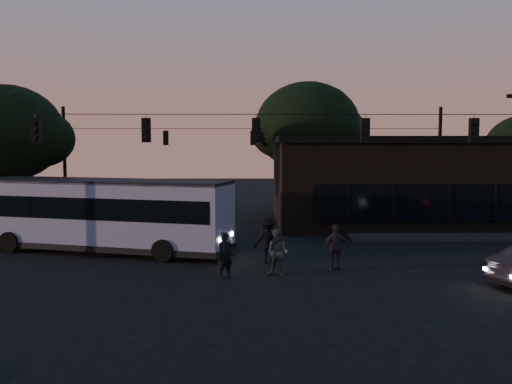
{
  "coord_description": "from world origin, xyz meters",
  "views": [
    {
      "loc": [
        -0.33,
        -19.51,
        5.06
      ],
      "look_at": [
        0.0,
        4.0,
        3.0
      ],
      "focal_mm": 40.0,
      "sensor_mm": 36.0,
      "label": 1
    }
  ],
  "objects_px": {
    "pedestrian_d": "(268,240)",
    "pedestrian_c": "(336,247)",
    "building": "(397,180)",
    "pedestrian_b": "(278,253)",
    "bus": "(104,211)",
    "pedestrian_a": "(225,256)"
  },
  "relations": [
    {
      "from": "building",
      "to": "pedestrian_c",
      "type": "distance_m",
      "value": 14.64
    },
    {
      "from": "building",
      "to": "bus",
      "type": "distance_m",
      "value": 18.53
    },
    {
      "from": "pedestrian_d",
      "to": "pedestrian_a",
      "type": "bearing_deg",
      "value": 56.11
    },
    {
      "from": "building",
      "to": "pedestrian_b",
      "type": "xyz_separation_m",
      "value": [
        -8.21,
        -14.18,
        -1.83
      ]
    },
    {
      "from": "building",
      "to": "bus",
      "type": "xyz_separation_m",
      "value": [
        -15.96,
        -9.37,
        -0.83
      ]
    },
    {
      "from": "building",
      "to": "bus",
      "type": "height_order",
      "value": "building"
    },
    {
      "from": "bus",
      "to": "building",
      "type": "bearing_deg",
      "value": 46.77
    },
    {
      "from": "building",
      "to": "pedestrian_c",
      "type": "relative_size",
      "value": 8.46
    },
    {
      "from": "pedestrian_d",
      "to": "pedestrian_c",
      "type": "bearing_deg",
      "value": 151.21
    },
    {
      "from": "building",
      "to": "pedestrian_a",
      "type": "relative_size",
      "value": 8.98
    },
    {
      "from": "pedestrian_a",
      "to": "pedestrian_b",
      "type": "height_order",
      "value": "pedestrian_b"
    },
    {
      "from": "pedestrian_a",
      "to": "pedestrian_b",
      "type": "distance_m",
      "value": 2.01
    },
    {
      "from": "building",
      "to": "pedestrian_d",
      "type": "height_order",
      "value": "building"
    },
    {
      "from": "building",
      "to": "pedestrian_b",
      "type": "bearing_deg",
      "value": -120.08
    },
    {
      "from": "building",
      "to": "pedestrian_b",
      "type": "relative_size",
      "value": 8.73
    },
    {
      "from": "bus",
      "to": "pedestrian_a",
      "type": "relative_size",
      "value": 7.1
    },
    {
      "from": "bus",
      "to": "pedestrian_a",
      "type": "height_order",
      "value": "bus"
    },
    {
      "from": "pedestrian_c",
      "to": "building",
      "type": "bearing_deg",
      "value": -122.77
    },
    {
      "from": "bus",
      "to": "pedestrian_b",
      "type": "xyz_separation_m",
      "value": [
        7.75,
        -4.8,
        -1.0
      ]
    },
    {
      "from": "bus",
      "to": "pedestrian_c",
      "type": "height_order",
      "value": "bus"
    },
    {
      "from": "pedestrian_a",
      "to": "pedestrian_c",
      "type": "xyz_separation_m",
      "value": [
        4.32,
        1.32,
        0.05
      ]
    },
    {
      "from": "pedestrian_a",
      "to": "pedestrian_d",
      "type": "distance_m",
      "value": 3.15
    }
  ]
}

